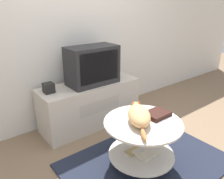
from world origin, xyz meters
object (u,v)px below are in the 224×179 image
object	(u,v)px
tv	(92,65)
cat	(139,115)
dvd_box	(157,114)
speaker	(49,88)

from	to	relation	value
tv	cat	xyz separation A→B (m)	(-0.15, -0.98, -0.23)
dvd_box	cat	size ratio (longest dim) A/B	0.46
tv	dvd_box	world-z (taller)	tv
speaker	cat	size ratio (longest dim) A/B	0.22
dvd_box	speaker	bearing A→B (deg)	121.35
tv	speaker	distance (m)	0.60
speaker	dvd_box	size ratio (longest dim) A/B	0.48
speaker	cat	world-z (taller)	speaker
dvd_box	cat	world-z (taller)	cat
tv	speaker	xyz separation A→B (m)	(-0.57, 0.05, -0.18)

